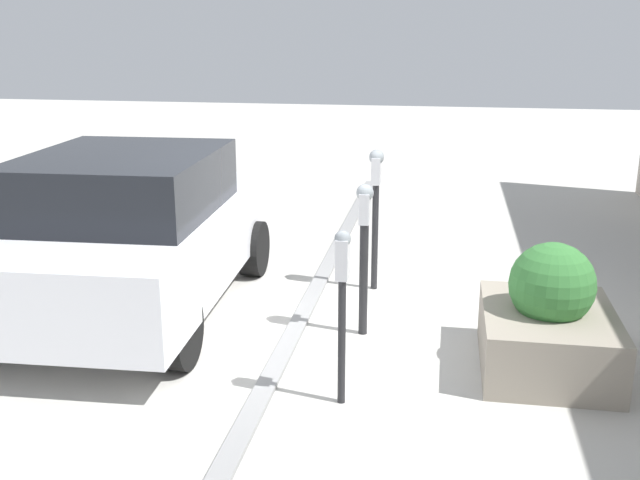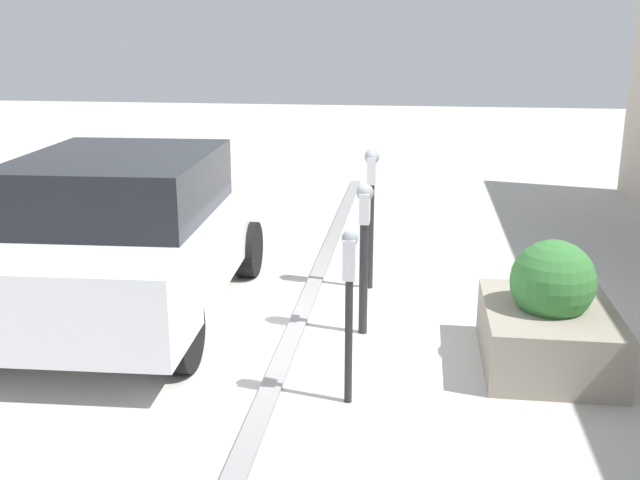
{
  "view_description": "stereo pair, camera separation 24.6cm",
  "coord_description": "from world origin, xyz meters",
  "px_view_note": "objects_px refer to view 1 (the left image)",
  "views": [
    {
      "loc": [
        -6.29,
        -1.22,
        2.73
      ],
      "look_at": [
        0.0,
        -0.15,
        0.88
      ],
      "focal_mm": 42.0,
      "sensor_mm": 36.0,
      "label": 1
    },
    {
      "loc": [
        -6.33,
        -0.97,
        2.73
      ],
      "look_at": [
        0.0,
        -0.15,
        0.88
      ],
      "focal_mm": 42.0,
      "sensor_mm": 36.0,
      "label": 2
    }
  ],
  "objects_px": {
    "parking_meter_nearest": "(342,287)",
    "planter_box": "(549,323)",
    "parking_meter_second": "(364,237)",
    "parked_car_front": "(132,231)",
    "parking_meter_middle": "(376,193)"
  },
  "relations": [
    {
      "from": "parking_meter_middle",
      "to": "parked_car_front",
      "type": "xyz_separation_m",
      "value": [
        -1.02,
        2.25,
        -0.23
      ]
    },
    {
      "from": "planter_box",
      "to": "parked_car_front",
      "type": "height_order",
      "value": "parked_car_front"
    },
    {
      "from": "parking_meter_nearest",
      "to": "parking_meter_second",
      "type": "relative_size",
      "value": 0.96
    },
    {
      "from": "parking_meter_nearest",
      "to": "parking_meter_middle",
      "type": "distance_m",
      "value": 2.55
    },
    {
      "from": "parked_car_front",
      "to": "parking_meter_nearest",
      "type": "bearing_deg",
      "value": -126.38
    },
    {
      "from": "parking_meter_nearest",
      "to": "planter_box",
      "type": "bearing_deg",
      "value": -61.44
    },
    {
      "from": "parking_meter_middle",
      "to": "planter_box",
      "type": "bearing_deg",
      "value": -136.89
    },
    {
      "from": "parking_meter_second",
      "to": "planter_box",
      "type": "height_order",
      "value": "parking_meter_second"
    },
    {
      "from": "parking_meter_second",
      "to": "parked_car_front",
      "type": "height_order",
      "value": "parked_car_front"
    },
    {
      "from": "parking_meter_second",
      "to": "parking_meter_middle",
      "type": "relative_size",
      "value": 0.93
    },
    {
      "from": "parking_meter_middle",
      "to": "parked_car_front",
      "type": "height_order",
      "value": "parked_car_front"
    },
    {
      "from": "planter_box",
      "to": "parked_car_front",
      "type": "bearing_deg",
      "value": 80.02
    },
    {
      "from": "parking_meter_nearest",
      "to": "planter_box",
      "type": "xyz_separation_m",
      "value": [
        0.86,
        -1.58,
        -0.52
      ]
    },
    {
      "from": "parking_meter_second",
      "to": "planter_box",
      "type": "bearing_deg",
      "value": -106.45
    },
    {
      "from": "parking_meter_nearest",
      "to": "parking_meter_middle",
      "type": "height_order",
      "value": "parking_meter_middle"
    }
  ]
}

